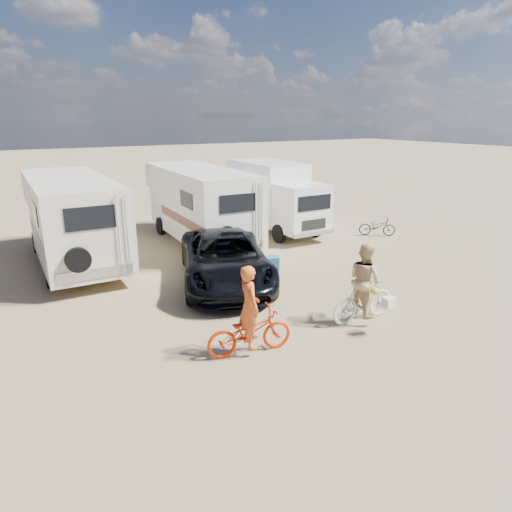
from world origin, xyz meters
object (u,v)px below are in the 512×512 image
rv_left (73,222)px  box_truck (277,198)px  crate (253,277)px  bike_woman (363,300)px  dark_suv (225,259)px  rider_woman (364,286)px  rider_man (249,314)px  rv_main (200,206)px  cooler (269,264)px  bike_man (249,332)px  bike_parked (377,226)px

rv_left → box_truck: 8.52m
crate → bike_woman: bearing=-75.1°
dark_suv → rider_woman: bearing=-47.3°
bike_woman → rider_man: 3.30m
rv_main → rv_left: rv_left is taller
dark_suv → rider_man: bearing=-89.8°
rv_main → rider_woman: bearing=-84.7°
rv_left → cooler: 6.87m
bike_man → cooler: 5.59m
rv_main → cooler: bearing=-81.5°
crate → bike_parked: bearing=17.3°
bike_woman → rider_man: bearing=91.2°
rv_main → dark_suv: bearing=-102.8°
cooler → rider_man: bearing=-105.6°
bike_woman → crate: bearing=16.2°
rv_left → bike_parked: 12.18m
rv_main → bike_parked: rv_main is taller
rider_woman → bike_parked: size_ratio=1.20×
bike_man → rider_woman: (3.28, -0.01, 0.41)m
cooler → bike_parked: bearing=34.8°
box_truck → rv_left: bearing=-178.4°
bike_man → rider_man: size_ratio=1.05×
rider_woman → cooler: (0.04, 4.49, -0.67)m
dark_suv → crate: bearing=-12.1°
box_truck → cooler: (-3.17, -4.40, -1.26)m
rider_man → rider_woman: (3.28, -0.01, 0.00)m
dark_suv → bike_parked: 8.50m
rv_main → rv_left: size_ratio=0.97×
cooler → crate: bearing=-124.0°
bike_man → cooler: bearing=-27.2°
box_truck → cooler: size_ratio=8.59×
dark_suv → bike_woman: 4.57m
cooler → bike_woman: bearing=-69.6°
rv_main → rider_woman: (0.42, -8.96, -0.57)m
rider_woman → crate: bearing=16.2°
rv_main → crate: size_ratio=13.89×
cooler → rv_left: bearing=163.2°
dark_suv → rider_woman: rider_woman is taller
box_truck → rider_woman: size_ratio=2.90×
bike_man → crate: (2.28, 3.76, -0.30)m
rv_main → bike_woman: size_ratio=3.69×
crate → rv_main: bearing=83.6°
rv_left → rider_woman: (5.31, -8.63, -0.57)m
rider_man → crate: rider_man is taller
crate → rv_left: bearing=131.6°
rider_woman → rider_man: bearing=91.2°
rider_woman → bike_parked: 8.98m
box_truck → bike_woman: size_ratio=2.84×
dark_suv → rider_man: rider_man is taller
rv_main → cooler: 4.66m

